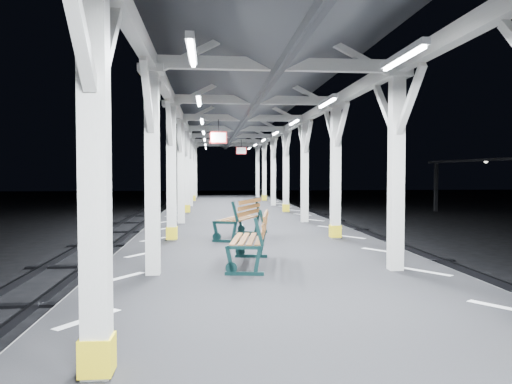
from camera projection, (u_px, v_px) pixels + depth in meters
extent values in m
plane|color=black|center=(264.00, 301.00, 10.20)|extent=(120.00, 120.00, 0.00)
cube|color=black|center=(264.00, 277.00, 10.18)|extent=(6.00, 50.00, 1.00)
cube|color=silver|center=(142.00, 254.00, 9.93)|extent=(1.00, 48.00, 0.01)
cube|color=silver|center=(380.00, 251.00, 10.39)|extent=(1.00, 48.00, 0.01)
cube|color=#2D2D33|center=(39.00, 303.00, 9.78)|extent=(0.08, 60.00, 0.16)
cube|color=black|center=(9.00, 306.00, 9.74)|extent=(2.20, 0.22, 0.06)
cube|color=#2D2D33|center=(471.00, 292.00, 10.61)|extent=(0.08, 60.00, 0.16)
cube|color=black|center=(496.00, 294.00, 10.67)|extent=(2.20, 0.22, 0.06)
cube|color=silver|center=(95.00, 178.00, 3.94)|extent=(0.22, 0.22, 3.20)
cube|color=yellow|center=(97.00, 355.00, 4.00)|extent=(0.26, 0.26, 0.30)
cube|color=silver|center=(107.00, 48.00, 4.44)|extent=(0.10, 0.99, 0.99)
cube|color=silver|center=(74.00, 8.00, 3.35)|extent=(0.10, 0.99, 0.99)
cube|color=silver|center=(152.00, 175.00, 7.92)|extent=(0.22, 0.22, 3.20)
cube|color=silver|center=(152.00, 70.00, 7.85)|extent=(0.40, 0.40, 0.12)
cube|color=silver|center=(156.00, 107.00, 8.42)|extent=(0.10, 0.99, 0.99)
cube|color=silver|center=(147.00, 97.00, 7.33)|extent=(0.10, 0.99, 0.99)
cube|color=silver|center=(171.00, 174.00, 11.90)|extent=(0.22, 0.22, 3.20)
cube|color=silver|center=(171.00, 104.00, 11.83)|extent=(0.40, 0.40, 0.12)
cube|color=yellow|center=(172.00, 233.00, 11.96)|extent=(0.26, 0.26, 0.30)
cube|color=silver|center=(173.00, 127.00, 12.40)|extent=(0.10, 0.99, 0.99)
cube|color=silver|center=(169.00, 123.00, 11.31)|extent=(0.10, 0.99, 0.99)
cube|color=silver|center=(181.00, 173.00, 15.88)|extent=(0.22, 0.22, 3.20)
cube|color=silver|center=(181.00, 121.00, 15.81)|extent=(0.40, 0.40, 0.12)
cube|color=silver|center=(182.00, 138.00, 16.38)|extent=(0.10, 0.99, 0.99)
cube|color=silver|center=(180.00, 136.00, 15.29)|extent=(0.10, 0.99, 0.99)
cube|color=silver|center=(187.00, 173.00, 19.86)|extent=(0.22, 0.22, 3.20)
cube|color=silver|center=(186.00, 131.00, 19.79)|extent=(0.40, 0.40, 0.12)
cube|color=yellow|center=(187.00, 208.00, 19.92)|extent=(0.26, 0.26, 0.30)
cube|color=silver|center=(187.00, 145.00, 20.36)|extent=(0.10, 0.99, 0.99)
cube|color=silver|center=(186.00, 143.00, 19.26)|extent=(0.10, 0.99, 0.99)
cube|color=silver|center=(190.00, 173.00, 23.84)|extent=(0.22, 0.22, 3.20)
cube|color=silver|center=(190.00, 138.00, 23.77)|extent=(0.40, 0.40, 0.12)
cube|color=silver|center=(191.00, 149.00, 24.34)|extent=(0.10, 0.99, 0.99)
cube|color=silver|center=(190.00, 148.00, 23.24)|extent=(0.10, 0.99, 0.99)
cube|color=silver|center=(193.00, 173.00, 27.82)|extent=(0.22, 0.22, 3.20)
cube|color=silver|center=(193.00, 143.00, 27.75)|extent=(0.40, 0.40, 0.12)
cube|color=yellow|center=(193.00, 198.00, 27.88)|extent=(0.26, 0.26, 0.30)
cube|color=silver|center=(193.00, 152.00, 28.32)|extent=(0.10, 0.99, 0.99)
cube|color=silver|center=(193.00, 152.00, 27.22)|extent=(0.10, 0.99, 0.99)
cube|color=silver|center=(195.00, 173.00, 31.80)|extent=(0.22, 0.22, 3.20)
cube|color=silver|center=(195.00, 146.00, 31.73)|extent=(0.40, 0.40, 0.12)
cube|color=silver|center=(195.00, 155.00, 32.30)|extent=(0.10, 0.99, 0.99)
cube|color=silver|center=(195.00, 154.00, 31.20)|extent=(0.10, 0.99, 0.99)
cube|color=silver|center=(396.00, 175.00, 8.29)|extent=(0.22, 0.22, 3.20)
cube|color=silver|center=(397.00, 74.00, 8.23)|extent=(0.40, 0.40, 0.12)
cube|color=silver|center=(385.00, 109.00, 8.79)|extent=(0.10, 0.99, 0.99)
cube|color=silver|center=(410.00, 100.00, 7.70)|extent=(0.10, 0.99, 0.99)
cube|color=silver|center=(336.00, 174.00, 12.27)|extent=(0.22, 0.22, 3.20)
cube|color=silver|center=(336.00, 106.00, 12.20)|extent=(0.40, 0.40, 0.12)
cube|color=yellow|center=(335.00, 231.00, 12.33)|extent=(0.26, 0.26, 0.30)
cube|color=silver|center=(330.00, 129.00, 12.77)|extent=(0.10, 0.99, 0.99)
cube|color=silver|center=(342.00, 125.00, 11.68)|extent=(0.10, 0.99, 0.99)
cube|color=silver|center=(305.00, 173.00, 16.25)|extent=(0.22, 0.22, 3.20)
cube|color=silver|center=(305.00, 122.00, 16.18)|extent=(0.40, 0.40, 0.12)
cube|color=silver|center=(302.00, 139.00, 16.75)|extent=(0.10, 0.99, 0.99)
cube|color=silver|center=(308.00, 137.00, 15.66)|extent=(0.10, 0.99, 0.99)
cube|color=silver|center=(286.00, 173.00, 20.23)|extent=(0.22, 0.22, 3.20)
cube|color=silver|center=(286.00, 132.00, 20.16)|extent=(0.40, 0.40, 0.12)
cube|color=yellow|center=(286.00, 208.00, 20.29)|extent=(0.26, 0.26, 0.30)
cube|color=silver|center=(284.00, 145.00, 20.73)|extent=(0.10, 0.99, 0.99)
cube|color=silver|center=(288.00, 144.00, 19.64)|extent=(0.10, 0.99, 0.99)
cube|color=silver|center=(273.00, 173.00, 24.21)|extent=(0.22, 0.22, 3.20)
cube|color=silver|center=(273.00, 139.00, 24.14)|extent=(0.40, 0.40, 0.12)
cube|color=silver|center=(272.00, 150.00, 24.71)|extent=(0.10, 0.99, 0.99)
cube|color=silver|center=(275.00, 149.00, 23.62)|extent=(0.10, 0.99, 0.99)
cube|color=silver|center=(264.00, 173.00, 28.19)|extent=(0.22, 0.22, 3.20)
cube|color=silver|center=(264.00, 143.00, 28.12)|extent=(0.40, 0.40, 0.12)
cube|color=yellow|center=(264.00, 198.00, 28.25)|extent=(0.26, 0.26, 0.30)
cube|color=silver|center=(263.00, 153.00, 28.69)|extent=(0.10, 0.99, 0.99)
cube|color=silver|center=(265.00, 152.00, 27.60)|extent=(0.10, 0.99, 0.99)
cube|color=silver|center=(258.00, 173.00, 32.17)|extent=(0.22, 0.22, 3.20)
cube|color=silver|center=(258.00, 147.00, 32.10)|extent=(0.40, 0.40, 0.12)
cube|color=silver|center=(257.00, 155.00, 32.67)|extent=(0.10, 0.99, 0.99)
cube|color=silver|center=(258.00, 154.00, 31.58)|extent=(0.10, 0.99, 0.99)
cube|color=silver|center=(163.00, 84.00, 9.84)|extent=(0.18, 48.00, 0.24)
cube|color=silver|center=(361.00, 87.00, 10.21)|extent=(0.18, 48.00, 0.24)
cube|color=silver|center=(277.00, 64.00, 8.03)|extent=(4.20, 0.14, 0.20)
cube|color=silver|center=(255.00, 100.00, 12.01)|extent=(4.20, 0.14, 0.20)
cube|color=silver|center=(243.00, 118.00, 15.99)|extent=(4.20, 0.14, 0.20)
cube|color=silver|center=(237.00, 129.00, 19.97)|extent=(4.20, 0.14, 0.20)
cube|color=silver|center=(232.00, 136.00, 23.95)|extent=(4.20, 0.14, 0.20)
cube|color=silver|center=(229.00, 141.00, 27.93)|extent=(4.20, 0.14, 0.20)
cube|color=silver|center=(226.00, 145.00, 31.91)|extent=(4.20, 0.14, 0.20)
cube|color=silver|center=(264.00, 39.00, 9.99)|extent=(0.16, 48.00, 0.20)
cube|color=#46494E|center=(199.00, 57.00, 9.88)|extent=(2.80, 49.00, 1.45)
cube|color=#46494E|center=(327.00, 60.00, 10.12)|extent=(2.80, 49.00, 1.45)
cube|color=silver|center=(192.00, 50.00, 5.94)|extent=(0.10, 1.35, 0.08)
cube|color=white|center=(192.00, 54.00, 5.94)|extent=(0.05, 1.25, 0.05)
cube|color=silver|center=(199.00, 99.00, 9.91)|extent=(0.10, 1.35, 0.08)
cube|color=white|center=(199.00, 101.00, 9.92)|extent=(0.05, 1.25, 0.05)
cube|color=silver|center=(202.00, 120.00, 13.89)|extent=(0.10, 1.35, 0.08)
cube|color=white|center=(202.00, 122.00, 13.90)|extent=(0.05, 1.25, 0.05)
cube|color=silver|center=(204.00, 131.00, 17.87)|extent=(0.10, 1.35, 0.08)
cube|color=white|center=(204.00, 133.00, 17.88)|extent=(0.05, 1.25, 0.05)
cube|color=silver|center=(205.00, 139.00, 21.85)|extent=(0.10, 1.35, 0.08)
cube|color=white|center=(205.00, 140.00, 21.85)|extent=(0.05, 1.25, 0.05)
cube|color=silver|center=(205.00, 144.00, 25.83)|extent=(0.10, 1.35, 0.08)
cube|color=white|center=(205.00, 145.00, 25.83)|extent=(0.05, 1.25, 0.05)
cube|color=silver|center=(206.00, 148.00, 29.81)|extent=(0.10, 1.35, 0.08)
cube|color=white|center=(206.00, 148.00, 29.81)|extent=(0.05, 1.25, 0.05)
cube|color=silver|center=(403.00, 55.00, 6.18)|extent=(0.10, 1.35, 0.08)
cube|color=white|center=(403.00, 59.00, 6.18)|extent=(0.05, 1.25, 0.05)
cube|color=silver|center=(327.00, 101.00, 10.16)|extent=(0.10, 1.35, 0.08)
cube|color=white|center=(327.00, 103.00, 10.16)|extent=(0.05, 1.25, 0.05)
cube|color=silver|center=(294.00, 121.00, 14.14)|extent=(0.10, 1.35, 0.08)
cube|color=white|center=(294.00, 122.00, 14.14)|extent=(0.05, 1.25, 0.05)
cube|color=silver|center=(275.00, 132.00, 18.12)|extent=(0.10, 1.35, 0.08)
cube|color=white|center=(275.00, 133.00, 18.12)|extent=(0.05, 1.25, 0.05)
cube|color=silver|center=(264.00, 139.00, 22.09)|extent=(0.10, 1.35, 0.08)
cube|color=white|center=(264.00, 140.00, 22.10)|extent=(0.05, 1.25, 0.05)
cube|color=silver|center=(255.00, 144.00, 26.07)|extent=(0.10, 1.35, 0.08)
cube|color=white|center=(255.00, 145.00, 26.08)|extent=(0.05, 1.25, 0.05)
cube|color=silver|center=(249.00, 148.00, 30.05)|extent=(0.10, 1.35, 0.08)
cube|color=white|center=(249.00, 149.00, 30.06)|extent=(0.05, 1.25, 0.05)
cylinder|color=black|center=(218.00, 126.00, 14.81)|extent=(0.02, 0.02, 0.36)
cube|color=red|center=(218.00, 138.00, 14.82)|extent=(0.50, 0.03, 0.35)
cube|color=white|center=(218.00, 138.00, 14.82)|extent=(0.44, 0.04, 0.29)
cylinder|color=black|center=(241.00, 143.00, 23.96)|extent=(0.02, 0.02, 0.36)
cube|color=red|center=(241.00, 151.00, 23.97)|extent=(0.50, 0.03, 0.35)
cube|color=white|center=(241.00, 151.00, 23.97)|extent=(0.44, 0.05, 0.29)
cube|color=black|center=(436.00, 187.00, 33.32)|extent=(0.20, 0.20, 3.30)
sphere|color=silver|center=(486.00, 161.00, 27.29)|extent=(0.20, 0.20, 0.20)
sphere|color=silver|center=(436.00, 163.00, 33.26)|extent=(0.20, 0.20, 0.20)
cube|color=#0F2B2B|center=(244.00, 274.00, 7.90)|extent=(0.63, 0.15, 0.06)
cube|color=#0F2B2B|center=(230.00, 261.00, 7.91)|extent=(0.17, 0.07, 0.48)
cube|color=#0F2B2B|center=(258.00, 261.00, 7.88)|extent=(0.15, 0.07, 0.48)
cube|color=#0F2B2B|center=(259.00, 232.00, 7.86)|extent=(0.17, 0.08, 0.46)
cube|color=#0F2B2B|center=(251.00, 256.00, 9.56)|extent=(0.63, 0.15, 0.06)
cube|color=#0F2B2B|center=(239.00, 245.00, 9.57)|extent=(0.17, 0.07, 0.48)
cube|color=#0F2B2B|center=(262.00, 245.00, 9.54)|extent=(0.15, 0.07, 0.48)
cube|color=#0F2B2B|center=(263.00, 222.00, 9.52)|extent=(0.17, 0.08, 0.46)
cube|color=brown|center=(236.00, 239.00, 8.73)|extent=(0.32, 1.58, 0.04)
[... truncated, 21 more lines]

